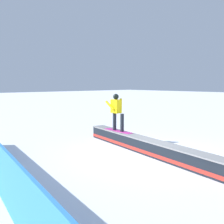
# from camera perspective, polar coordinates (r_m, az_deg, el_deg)

# --- Properties ---
(ground_plane) EXTENTS (120.00, 120.00, 0.00)m
(ground_plane) POSITION_cam_1_polar(r_m,az_deg,el_deg) (9.28, 7.81, -8.75)
(ground_plane) COLOR white
(grind_box) EXTENTS (7.06, 1.75, 0.50)m
(grind_box) POSITION_cam_1_polar(r_m,az_deg,el_deg) (9.23, 7.83, -7.38)
(grind_box) COLOR black
(grind_box) RESTS_ON ground_plane
(snowboarder) EXTENTS (1.48, 0.42, 1.44)m
(snowboarder) POSITION_cam_1_polar(r_m,az_deg,el_deg) (10.64, 0.97, 0.28)
(snowboarder) COLOR #CA2B95
(snowboarder) RESTS_ON grind_box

